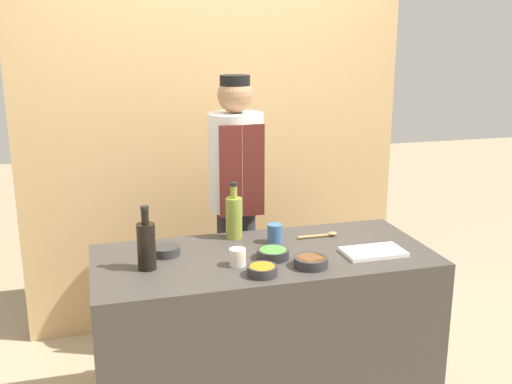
% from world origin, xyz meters
% --- Properties ---
extents(cabinet_wall, '(2.51, 0.18, 2.40)m').
position_xyz_m(cabinet_wall, '(0.00, 1.20, 1.20)').
color(cabinet_wall, tan).
rests_on(cabinet_wall, ground_plane).
extents(counter, '(1.67, 0.74, 0.88)m').
position_xyz_m(counter, '(0.00, 0.00, 0.44)').
color(counter, '#3D3833').
rests_on(counter, ground_plane).
extents(sauce_bowl_green, '(0.16, 0.16, 0.05)m').
position_xyz_m(sauce_bowl_green, '(0.03, -0.06, 0.91)').
color(sauce_bowl_green, '#2D2D2D').
rests_on(sauce_bowl_green, counter).
extents(sauce_bowl_orange, '(0.14, 0.14, 0.04)m').
position_xyz_m(sauce_bowl_orange, '(-0.08, -0.25, 0.91)').
color(sauce_bowl_orange, '#2D2D2D').
rests_on(sauce_bowl_orange, counter).
extents(sauce_bowl_purple, '(0.15, 0.15, 0.04)m').
position_xyz_m(sauce_bowl_purple, '(-0.47, 0.13, 0.91)').
color(sauce_bowl_purple, '#2D2D2D').
rests_on(sauce_bowl_purple, counter).
extents(sauce_bowl_brown, '(0.16, 0.16, 0.05)m').
position_xyz_m(sauce_bowl_brown, '(0.17, -0.21, 0.91)').
color(sauce_bowl_brown, '#2D2D2D').
rests_on(sauce_bowl_brown, counter).
extents(cutting_board, '(0.30, 0.18, 0.02)m').
position_xyz_m(cutting_board, '(0.52, -0.14, 0.89)').
color(cutting_board, white).
rests_on(cutting_board, counter).
extents(bottle_soy, '(0.09, 0.09, 0.30)m').
position_xyz_m(bottle_soy, '(-0.57, -0.04, 1.00)').
color(bottle_soy, black).
rests_on(bottle_soy, counter).
extents(bottle_oil, '(0.09, 0.09, 0.30)m').
position_xyz_m(bottle_oil, '(-0.08, 0.28, 1.00)').
color(bottle_oil, olive).
rests_on(bottle_oil, counter).
extents(cup_cream, '(0.08, 0.08, 0.08)m').
position_xyz_m(cup_cream, '(-0.16, -0.11, 0.92)').
color(cup_cream, silver).
rests_on(cup_cream, counter).
extents(cup_blue, '(0.08, 0.08, 0.10)m').
position_xyz_m(cup_blue, '(0.10, 0.15, 0.93)').
color(cup_blue, '#386093').
rests_on(cup_blue, counter).
extents(wooden_spoon, '(0.22, 0.04, 0.02)m').
position_xyz_m(wooden_spoon, '(0.37, 0.17, 0.89)').
color(wooden_spoon, '#B2844C').
rests_on(wooden_spoon, counter).
extents(chef_center, '(0.32, 0.32, 1.71)m').
position_xyz_m(chef_center, '(0.02, 0.65, 0.94)').
color(chef_center, '#28282D').
rests_on(chef_center, ground_plane).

